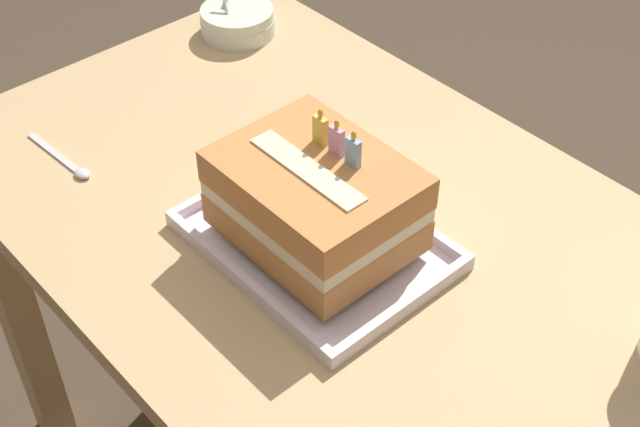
# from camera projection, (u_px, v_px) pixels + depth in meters

# --- Properties ---
(dining_table) EXTENTS (1.14, 0.72, 0.77)m
(dining_table) POSITION_uv_depth(u_px,v_px,m) (324.00, 273.00, 1.32)
(dining_table) COLOR tan
(dining_table) RESTS_ON ground_plane
(foil_tray) EXTENTS (0.34, 0.25, 0.02)m
(foil_tray) POSITION_uv_depth(u_px,v_px,m) (316.00, 243.00, 1.19)
(foil_tray) COLOR silver
(foil_tray) RESTS_ON dining_table
(birthday_cake) EXTENTS (0.24, 0.19, 0.17)m
(birthday_cake) POSITION_uv_depth(u_px,v_px,m) (316.00, 200.00, 1.14)
(birthday_cake) COLOR #C47F43
(birthday_cake) RESTS_ON foil_tray
(bowl_stack) EXTENTS (0.13, 0.13, 0.10)m
(bowl_stack) POSITION_uv_depth(u_px,v_px,m) (238.00, 21.00, 1.58)
(bowl_stack) COLOR silver
(bowl_stack) RESTS_ON dining_table
(serving_spoon_near_tray) EXTENTS (0.15, 0.03, 0.01)m
(serving_spoon_near_tray) POSITION_uv_depth(u_px,v_px,m) (70.00, 165.00, 1.31)
(serving_spoon_near_tray) COLOR silver
(serving_spoon_near_tray) RESTS_ON dining_table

